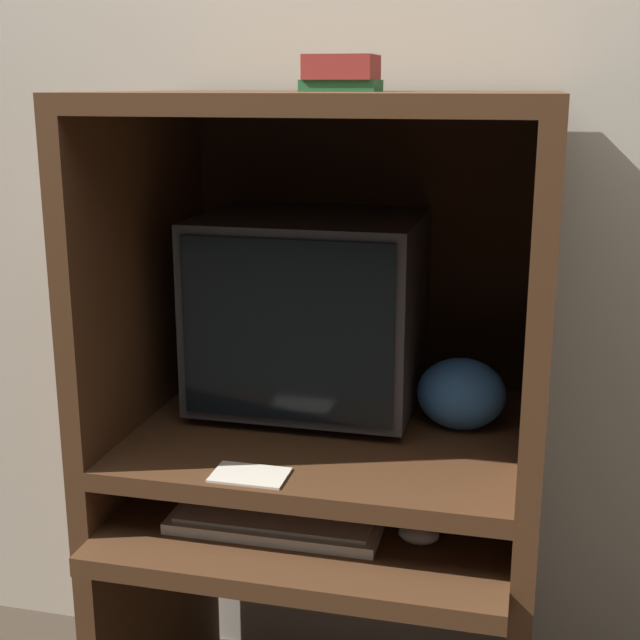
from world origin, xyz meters
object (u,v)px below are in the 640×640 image
Objects in this scene: crt_monitor at (310,310)px; snack_bag at (461,394)px; book_stack at (342,73)px; keyboard at (275,523)px; mouse at (419,534)px.

crt_monitor is 2.55× the size of snack_bag.
snack_bag is at bearing 14.28° from book_stack.
snack_bag is at bearing 39.63° from keyboard.
keyboard is 0.45m from snack_bag.
keyboard is 5.34× the size of mouse.
book_stack is (-0.19, 0.19, 0.80)m from mouse.
book_stack reaches higher than mouse.
mouse is 0.42× the size of snack_bag.
book_stack is at bearing -52.32° from crt_monitor.
keyboard is (0.01, -0.31, -0.33)m from crt_monitor.
crt_monitor is at bearing 170.30° from snack_bag.
mouse is at bearing 2.49° from keyboard.
snack_bag reaches higher than mouse.
crt_monitor reaches higher than snack_bag.
mouse reaches higher than keyboard.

